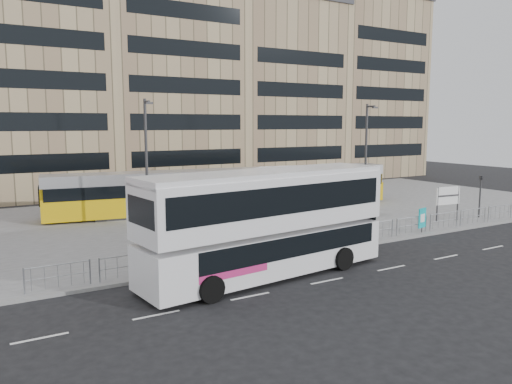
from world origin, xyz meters
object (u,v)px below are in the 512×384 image
double_decker_bus (267,220)px  traffic_light_west (242,222)px  ad_panel (422,218)px  pedestrian (266,218)px  lamp_post_east (366,153)px  station_sign (448,197)px  traffic_light_east (480,191)px  tram (229,189)px  lamp_post_west (147,160)px

double_decker_bus → traffic_light_west: bearing=82.4°
ad_panel → pedestrian: (-8.34, 5.42, -0.07)m
double_decker_bus → lamp_post_east: (15.63, 10.45, 2.07)m
station_sign → lamp_post_east: bearing=115.3°
double_decker_bus → traffic_light_west: (0.05, 2.50, -0.54)m
station_sign → lamp_post_east: 7.16m
traffic_light_west → traffic_light_east: 20.85m
traffic_light_west → double_decker_bus: bearing=-79.0°
ad_panel → traffic_light_east: traffic_light_east is taller
double_decker_bus → traffic_light_east: size_ratio=4.05×
double_decker_bus → lamp_post_east: size_ratio=1.49×
tram → ad_panel: 15.33m
traffic_light_west → lamp_post_east: size_ratio=0.37×
double_decker_bus → ad_panel: double_decker_bus is taller
ad_panel → traffic_light_east: 7.99m
lamp_post_west → traffic_light_east: bearing=-18.9°
pedestrian → lamp_post_west: (-6.54, 3.83, 3.73)m
station_sign → lamp_post_east: size_ratio=0.29×
pedestrian → traffic_light_west: size_ratio=0.55×
double_decker_bus → lamp_post_east: 18.91m
lamp_post_west → pedestrian: bearing=-30.4°
pedestrian → station_sign: bearing=-88.3°
tram → traffic_light_west: 15.11m
tram → pedestrian: (-1.69, -8.38, -0.79)m
double_decker_bus → traffic_light_east: 21.22m
traffic_light_east → lamp_post_east: lamp_post_east is taller
pedestrian → lamp_post_west: 8.45m
traffic_light_west → lamp_post_east: lamp_post_east is taller
lamp_post_west → tram: bearing=28.9°
traffic_light_west → traffic_light_east: size_ratio=1.00×
pedestrian → traffic_light_east: bearing=-86.7°
tram → ad_panel: bearing=-56.5°
traffic_light_east → ad_panel: bearing=-150.8°
double_decker_bus → station_sign: (17.75, 4.24, -0.82)m
traffic_light_east → lamp_post_west: size_ratio=0.37×
station_sign → traffic_light_west: bearing=-167.9°
ad_panel → pedestrian: bearing=133.6°
ad_panel → lamp_post_east: size_ratio=0.19×
traffic_light_west → lamp_post_east: (15.58, 7.95, 2.61)m
double_decker_bus → lamp_post_west: 11.98m
station_sign → lamp_post_west: size_ratio=0.29×
lamp_post_west → lamp_post_east: 17.48m
lamp_post_west → lamp_post_east: lamp_post_west is taller
station_sign → ad_panel: (-4.68, -1.84, -0.77)m
station_sign → lamp_post_west: 21.12m
pedestrian → lamp_post_west: lamp_post_west is taller
double_decker_bus → station_sign: bearing=7.0°
double_decker_bus → lamp_post_east: bearing=27.3°
ad_panel → lamp_post_west: lamp_post_west is taller
tram → lamp_post_west: size_ratio=3.33×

